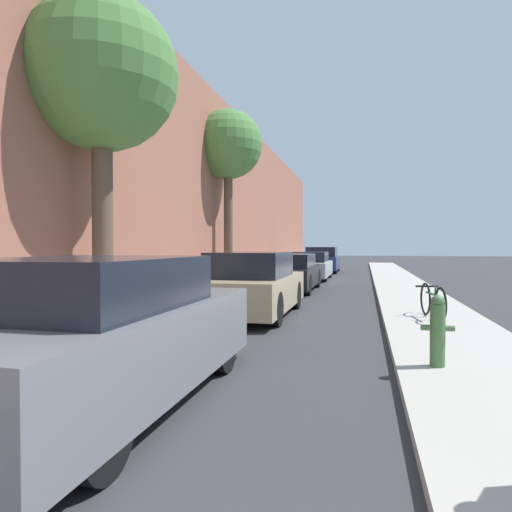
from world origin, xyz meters
TOP-DOWN VIEW (x-y plane):
  - ground_plane at (0.00, 16.00)m, footprint 120.00×120.00m
  - sidewalk_left at (-2.90, 16.00)m, footprint 2.00×52.00m
  - sidewalk_right at (2.90, 16.00)m, footprint 2.00×52.00m
  - building_facade_left at (-4.25, 16.00)m, footprint 0.70×52.00m
  - parked_car_grey at (-0.99, 5.19)m, footprint 1.85×4.29m
  - parked_car_champagne at (-0.91, 11.09)m, footprint 1.75×4.18m
  - parked_car_black at (-0.99, 16.86)m, footprint 1.77×4.65m
  - parked_car_silver at (-0.99, 22.47)m, footprint 1.87×4.42m
  - parked_car_navy at (-0.92, 28.17)m, footprint 1.89×4.14m
  - street_tree_near at (-3.28, 8.91)m, footprint 2.87×2.87m
  - street_tree_far at (-3.40, 17.43)m, footprint 2.55×2.55m
  - fire_hydrant at (2.38, 6.99)m, footprint 0.38×0.17m
  - bicycle at (2.84, 10.78)m, footprint 0.44×1.63m

SIDE VIEW (x-z plane):
  - ground_plane at x=0.00m, z-range 0.00..0.00m
  - sidewalk_left at x=-2.90m, z-range 0.00..0.12m
  - sidewalk_right at x=2.90m, z-range 0.00..0.12m
  - bicycle at x=2.84m, z-range 0.13..0.80m
  - fire_hydrant at x=2.38m, z-range 0.13..0.98m
  - parked_car_silver at x=-0.99m, z-range -0.02..1.26m
  - parked_car_black at x=-0.99m, z-range -0.02..1.27m
  - parked_car_champagne at x=-0.91m, z-range -0.03..1.38m
  - parked_car_grey at x=-0.99m, z-range -0.03..1.41m
  - parked_car_navy at x=-0.92m, z-range -0.04..1.46m
  - building_facade_left at x=-4.25m, z-range 0.00..7.30m
  - street_tree_near at x=-3.28m, z-range 1.67..7.76m
  - street_tree_far at x=-3.40m, z-range 2.00..8.46m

